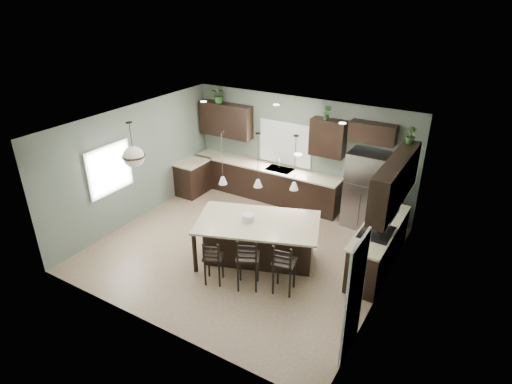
% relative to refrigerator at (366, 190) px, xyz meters
% --- Properties ---
extents(ground, '(6.00, 6.00, 0.00)m').
position_rel_refrigerator_xyz_m(ground, '(-1.90, -2.41, -0.93)').
color(ground, '#9E8466').
rests_on(ground, ground).
extents(pantry_door, '(0.04, 0.82, 2.04)m').
position_rel_refrigerator_xyz_m(pantry_door, '(1.07, -3.96, 0.09)').
color(pantry_door, white).
rests_on(pantry_door, ground).
extents(window_back, '(1.35, 0.02, 1.00)m').
position_rel_refrigerator_xyz_m(window_back, '(-2.30, 0.33, 0.62)').
color(window_back, white).
rests_on(window_back, room_shell).
extents(window_left, '(0.02, 1.10, 1.00)m').
position_rel_refrigerator_xyz_m(window_left, '(-4.89, -3.21, 0.62)').
color(window_left, white).
rests_on(window_left, room_shell).
extents(left_return_cabs, '(0.60, 0.90, 0.90)m').
position_rel_refrigerator_xyz_m(left_return_cabs, '(-4.60, -0.71, -0.48)').
color(left_return_cabs, black).
rests_on(left_return_cabs, ground).
extents(left_return_countertop, '(0.66, 0.96, 0.04)m').
position_rel_refrigerator_xyz_m(left_return_countertop, '(-4.58, -0.71, -0.01)').
color(left_return_countertop, beige).
rests_on(left_return_countertop, left_return_cabs).
extents(back_lower_cabs, '(4.20, 0.60, 0.90)m').
position_rel_refrigerator_xyz_m(back_lower_cabs, '(-2.75, 0.04, -0.48)').
color(back_lower_cabs, black).
rests_on(back_lower_cabs, ground).
extents(back_countertop, '(4.20, 0.66, 0.04)m').
position_rel_refrigerator_xyz_m(back_countertop, '(-2.75, 0.02, -0.01)').
color(back_countertop, beige).
rests_on(back_countertop, back_lower_cabs).
extents(sink_inset, '(0.70, 0.45, 0.01)m').
position_rel_refrigerator_xyz_m(sink_inset, '(-2.30, 0.02, 0.01)').
color(sink_inset, gray).
rests_on(sink_inset, back_countertop).
extents(faucet, '(0.02, 0.02, 0.28)m').
position_rel_refrigerator_xyz_m(faucet, '(-2.30, -0.01, 0.16)').
color(faucet, silver).
rests_on(faucet, back_countertop).
extents(back_upper_left, '(1.55, 0.34, 0.90)m').
position_rel_refrigerator_xyz_m(back_upper_left, '(-4.05, 0.17, 1.02)').
color(back_upper_left, black).
rests_on(back_upper_left, room_shell).
extents(back_upper_right, '(0.85, 0.34, 0.90)m').
position_rel_refrigerator_xyz_m(back_upper_right, '(-1.10, 0.17, 1.02)').
color(back_upper_right, black).
rests_on(back_upper_right, room_shell).
extents(fridge_header, '(1.05, 0.34, 0.45)m').
position_rel_refrigerator_xyz_m(fridge_header, '(-0.05, 0.17, 1.32)').
color(fridge_header, black).
rests_on(fridge_header, room_shell).
extents(right_lower_cabs, '(0.60, 2.35, 0.90)m').
position_rel_refrigerator_xyz_m(right_lower_cabs, '(0.80, -1.53, -0.48)').
color(right_lower_cabs, black).
rests_on(right_lower_cabs, ground).
extents(right_countertop, '(0.66, 2.35, 0.04)m').
position_rel_refrigerator_xyz_m(right_countertop, '(0.78, -1.53, -0.01)').
color(right_countertop, beige).
rests_on(right_countertop, right_lower_cabs).
extents(cooktop, '(0.58, 0.75, 0.02)m').
position_rel_refrigerator_xyz_m(cooktop, '(0.78, -1.81, 0.02)').
color(cooktop, black).
rests_on(cooktop, right_countertop).
extents(wall_oven_front, '(0.01, 0.72, 0.60)m').
position_rel_refrigerator_xyz_m(wall_oven_front, '(0.49, -1.81, -0.48)').
color(wall_oven_front, gray).
rests_on(wall_oven_front, right_lower_cabs).
extents(right_upper_cabs, '(0.34, 2.35, 0.90)m').
position_rel_refrigerator_xyz_m(right_upper_cabs, '(0.93, -1.53, 1.02)').
color(right_upper_cabs, black).
rests_on(right_upper_cabs, room_shell).
extents(microwave, '(0.40, 0.75, 0.40)m').
position_rel_refrigerator_xyz_m(microwave, '(0.88, -1.81, 0.62)').
color(microwave, gray).
rests_on(microwave, right_upper_cabs).
extents(refrigerator, '(0.90, 0.74, 1.85)m').
position_rel_refrigerator_xyz_m(refrigerator, '(0.00, 0.00, 0.00)').
color(refrigerator, gray).
rests_on(refrigerator, ground).
extents(kitchen_island, '(2.79, 2.16, 0.92)m').
position_rel_refrigerator_xyz_m(kitchen_island, '(-1.41, -2.59, -0.46)').
color(kitchen_island, black).
rests_on(kitchen_island, ground).
extents(serving_dish, '(0.24, 0.24, 0.14)m').
position_rel_refrigerator_xyz_m(serving_dish, '(-1.60, -2.66, 0.07)').
color(serving_dish, silver).
rests_on(serving_dish, kitchen_island).
extents(bar_stool_left, '(0.47, 0.47, 0.97)m').
position_rel_refrigerator_xyz_m(bar_stool_left, '(-1.76, -3.66, -0.44)').
color(bar_stool_left, black).
rests_on(bar_stool_left, ground).
extents(bar_stool_center, '(0.56, 0.56, 1.13)m').
position_rel_refrigerator_xyz_m(bar_stool_center, '(-1.12, -3.45, -0.36)').
color(bar_stool_center, black).
rests_on(bar_stool_center, ground).
extents(bar_stool_right, '(0.47, 0.47, 1.08)m').
position_rel_refrigerator_xyz_m(bar_stool_right, '(-0.47, -3.22, -0.38)').
color(bar_stool_right, black).
rests_on(bar_stool_right, ground).
extents(pendant_left, '(0.17, 0.17, 1.10)m').
position_rel_refrigerator_xyz_m(pendant_left, '(-2.07, -2.83, 1.32)').
color(pendant_left, white).
rests_on(pendant_left, room_shell).
extents(pendant_center, '(0.17, 0.17, 1.10)m').
position_rel_refrigerator_xyz_m(pendant_center, '(-1.41, -2.59, 1.32)').
color(pendant_center, white).
rests_on(pendant_center, room_shell).
extents(pendant_right, '(0.17, 0.17, 1.10)m').
position_rel_refrigerator_xyz_m(pendant_right, '(-0.75, -2.35, 1.32)').
color(pendant_right, silver).
rests_on(pendant_right, room_shell).
extents(chandelier, '(0.48, 0.48, 0.97)m').
position_rel_refrigerator_xyz_m(chandelier, '(-3.96, -3.29, 1.39)').
color(chandelier, beige).
rests_on(chandelier, room_shell).
extents(plant_back_left, '(0.46, 0.42, 0.45)m').
position_rel_refrigerator_xyz_m(plant_back_left, '(-4.21, 0.14, 1.70)').
color(plant_back_left, '#295525').
rests_on(plant_back_left, back_upper_left).
extents(plant_back_right, '(0.21, 0.18, 0.35)m').
position_rel_refrigerator_xyz_m(plant_back_right, '(-1.15, 0.14, 1.65)').
color(plant_back_right, '#2B5123').
rests_on(plant_back_right, back_upper_right).
extents(plant_right_wall, '(0.22, 0.22, 0.34)m').
position_rel_refrigerator_xyz_m(plant_right_wall, '(0.90, -0.58, 1.64)').
color(plant_right_wall, '#2B4C21').
rests_on(plant_right_wall, right_upper_cabs).
extents(room_shell, '(6.00, 6.00, 6.00)m').
position_rel_refrigerator_xyz_m(room_shell, '(-1.90, -2.41, 0.77)').
color(room_shell, slate).
rests_on(room_shell, ground).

